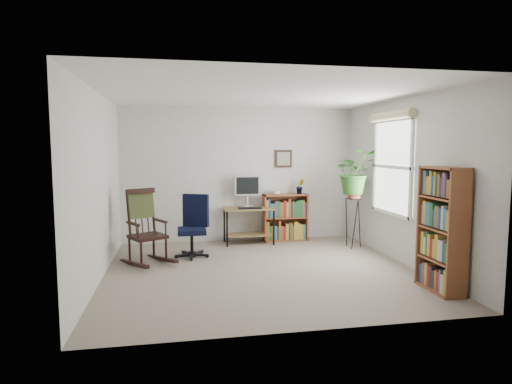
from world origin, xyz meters
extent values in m
cube|color=gray|center=(0.00, 0.00, 0.00)|extent=(4.20, 4.00, 0.00)
cube|color=white|center=(0.00, 0.00, 2.40)|extent=(4.20, 4.00, 0.00)
cube|color=silver|center=(0.00, 2.00, 1.20)|extent=(4.20, 0.00, 2.40)
cube|color=silver|center=(0.00, -2.00, 1.20)|extent=(4.20, 0.00, 2.40)
cube|color=silver|center=(-2.10, 0.00, 1.20)|extent=(0.00, 4.00, 2.40)
cube|color=silver|center=(2.10, 0.00, 1.20)|extent=(0.00, 4.00, 2.40)
cube|color=black|center=(0.11, 1.58, 0.65)|extent=(0.40, 0.15, 0.02)
imported|color=#2F6924|center=(1.80, 1.06, 1.64)|extent=(1.69, 1.88, 1.46)
imported|color=#2F6924|center=(1.09, 1.83, 0.91)|extent=(0.13, 0.24, 0.11)
camera|label=1|loc=(-1.13, -5.64, 1.69)|focal=30.00mm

